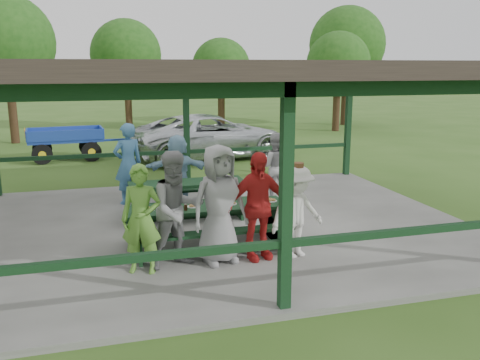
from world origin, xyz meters
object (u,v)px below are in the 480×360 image
object	(u,v)px
picnic_table_near	(207,220)
contestant_red	(257,206)
spectator_blue	(128,164)
picnic_table_far	(187,194)
contestant_green	(141,219)
spectator_grey	(275,167)
contestant_grey_mid	(219,204)
spectator_lblue	(178,170)
contestant_white_fedora	(297,212)
pickup_truck	(211,136)
contestant_grey_left	(177,210)
farm_trailer	(66,143)

from	to	relation	value
picnic_table_near	contestant_red	bearing A→B (deg)	-49.73
spectator_blue	picnic_table_far	bearing A→B (deg)	113.09
contestant_green	spectator_grey	distance (m)	4.99
spectator_grey	contestant_grey_mid	bearing A→B (deg)	76.28
spectator_lblue	spectator_blue	bearing A→B (deg)	-14.56
contestant_red	contestant_green	bearing A→B (deg)	171.92
contestant_white_fedora	pickup_truck	xyz separation A→B (m)	(0.75, 10.18, -0.09)
contestant_grey_left	spectator_blue	distance (m)	4.18
picnic_table_near	contestant_grey_mid	bearing A→B (deg)	-87.04
contestant_white_fedora	contestant_grey_mid	bearing A→B (deg)	160.46
contestant_grey_mid	spectator_grey	bearing A→B (deg)	45.67
contestant_green	contestant_grey_mid	xyz separation A→B (m)	(1.26, 0.09, 0.12)
spectator_blue	farm_trailer	size ratio (longest dim) A/B	0.55
contestant_grey_mid	contestant_red	size ratio (longest dim) A/B	1.08
picnic_table_far	pickup_truck	world-z (taller)	pickup_truck
contestant_white_fedora	farm_trailer	size ratio (longest dim) A/B	0.47
picnic_table_far	contestant_grey_mid	xyz separation A→B (m)	(0.06, -2.78, 0.51)
spectator_grey	picnic_table_far	bearing A→B (deg)	36.26
contestant_green	spectator_blue	distance (m)	4.24
pickup_truck	spectator_blue	bearing A→B (deg)	139.93
contestant_red	contestant_white_fedora	bearing A→B (deg)	-18.21
picnic_table_far	contestant_red	distance (m)	2.92
contestant_red	farm_trailer	xyz separation A→B (m)	(-3.62, 11.19, -0.41)
contestant_white_fedora	farm_trailer	world-z (taller)	contestant_white_fedora
spectator_blue	farm_trailer	distance (m)	7.25
contestant_green	spectator_blue	xyz separation A→B (m)	(0.05, 4.24, 0.09)
contestant_red	contestant_white_fedora	distance (m)	0.69
pickup_truck	farm_trailer	size ratio (longest dim) A/B	1.65
contestant_red	contestant_white_fedora	size ratio (longest dim) A/B	1.12
contestant_grey_left	spectator_blue	world-z (taller)	spectator_blue
picnic_table_near	contestant_grey_mid	xyz separation A→B (m)	(0.04, -0.78, 0.50)
contestant_grey_left	contestant_red	bearing A→B (deg)	-18.87
picnic_table_near	picnic_table_far	xyz separation A→B (m)	(-0.02, 2.00, -0.01)
picnic_table_near	contestant_white_fedora	size ratio (longest dim) A/B	1.75
farm_trailer	spectator_lblue	bearing A→B (deg)	-74.32
pickup_truck	farm_trailer	world-z (taller)	pickup_truck
picnic_table_near	contestant_grey_left	size ratio (longest dim) A/B	1.50
spectator_grey	picnic_table_near	bearing A→B (deg)	68.99
picnic_table_far	contestant_green	distance (m)	3.14
spectator_grey	pickup_truck	world-z (taller)	spectator_grey
spectator_lblue	contestant_red	bearing A→B (deg)	108.85
picnic_table_near	contestant_grey_mid	world-z (taller)	contestant_grey_mid
picnic_table_far	contestant_white_fedora	world-z (taller)	contestant_white_fedora
picnic_table_far	spectator_lblue	distance (m)	0.99
contestant_red	pickup_truck	xyz separation A→B (m)	(1.42, 10.09, -0.21)
contestant_green	contestant_red	bearing A→B (deg)	20.50
contestant_red	pickup_truck	distance (m)	10.19
contestant_grey_mid	spectator_grey	distance (m)	4.14
contestant_grey_left	spectator_grey	distance (m)	4.54
picnic_table_far	contestant_grey_left	world-z (taller)	contestant_grey_left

